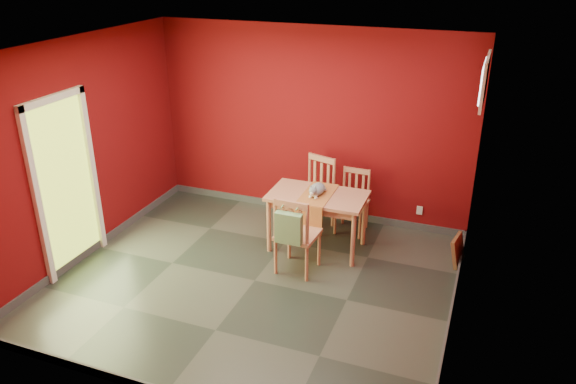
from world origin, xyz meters
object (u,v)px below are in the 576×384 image
(dining_table, at_px, (318,201))
(chair_far_right, at_px, (353,200))
(picture_frame, at_px, (458,250))
(chair_far_left, at_px, (315,192))
(cat, at_px, (317,187))
(tote_bag, at_px, (289,228))
(chair_near, at_px, (296,234))

(dining_table, xyz_separation_m, chair_far_right, (0.30, 0.66, -0.22))
(chair_far_right, height_order, picture_frame, chair_far_right)
(chair_far_left, relative_size, cat, 2.66)
(tote_bag, bearing_deg, chair_far_left, 96.30)
(dining_table, relative_size, chair_near, 1.23)
(picture_frame, bearing_deg, chair_far_right, 164.12)
(chair_far_left, bearing_deg, picture_frame, -9.71)
(dining_table, bearing_deg, chair_far_left, 110.98)
(chair_near, bearing_deg, chair_far_right, 74.80)
(chair_near, height_order, tote_bag, chair_near)
(dining_table, bearing_deg, picture_frame, 7.83)
(chair_far_right, relative_size, chair_near, 0.87)
(tote_bag, bearing_deg, chair_near, 87.82)
(chair_far_right, height_order, tote_bag, tote_bag)
(dining_table, relative_size, chair_far_right, 1.41)
(chair_far_left, bearing_deg, tote_bag, -83.70)
(tote_bag, bearing_deg, cat, 86.67)
(chair_far_left, distance_m, picture_frame, 2.03)
(chair_near, relative_size, picture_frame, 2.65)
(dining_table, distance_m, chair_far_left, 0.64)
(chair_far_right, relative_size, cat, 2.30)
(dining_table, height_order, chair_far_left, chair_far_left)
(dining_table, bearing_deg, chair_near, -94.74)
(chair_far_left, height_order, chair_far_right, chair_far_left)
(chair_far_right, relative_size, picture_frame, 2.31)
(dining_table, xyz_separation_m, picture_frame, (1.75, 0.24, -0.49))
(cat, xyz_separation_m, picture_frame, (1.77, 0.24, -0.68))
(chair_far_right, bearing_deg, dining_table, -114.49)
(picture_frame, bearing_deg, chair_near, -154.03)
(chair_far_right, bearing_deg, chair_near, -105.20)
(tote_bag, bearing_deg, picture_frame, 31.49)
(chair_far_right, xyz_separation_m, chair_near, (-0.35, -1.29, 0.07))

